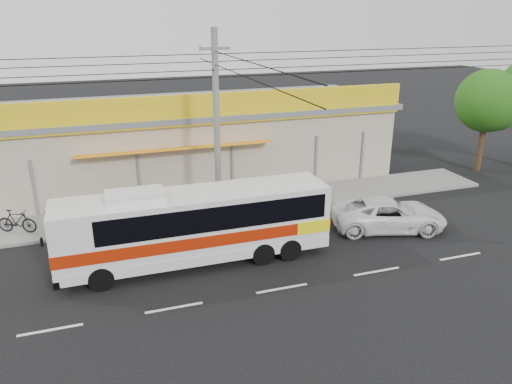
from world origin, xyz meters
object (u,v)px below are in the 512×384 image
motorbike_dark (17,221)px  tree_near (490,103)px  utility_pole (215,65)px  white_car (388,214)px  motorbike_red (125,217)px  coach_bus (199,222)px

motorbike_dark → tree_near: size_ratio=0.28×
utility_pole → motorbike_dark: bearing=172.5°
motorbike_dark → white_car: (16.35, -4.73, 0.03)m
utility_pole → tree_near: utility_pole is taller
motorbike_dark → tree_near: 27.20m
white_car → tree_near: size_ratio=0.82×
utility_pole → motorbike_red: bearing=175.2°
motorbike_dark → utility_pole: 11.40m
coach_bus → tree_near: bearing=18.0°
coach_bus → utility_pole: utility_pole is taller
motorbike_red → utility_pole: (4.42, -0.37, 6.81)m
motorbike_dark → utility_pole: size_ratio=0.05×
coach_bus → motorbike_dark: coach_bus is taller
coach_bus → motorbike_dark: bearing=145.1°
motorbike_red → utility_pole: utility_pole is taller
motorbike_dark → tree_near: bearing=-63.8°
motorbike_red → tree_near: tree_near is taller
motorbike_red → motorbike_dark: bearing=58.3°
motorbike_dark → white_car: size_ratio=0.35×
white_car → coach_bus: bearing=108.5°
tree_near → utility_pole: bearing=-172.2°
coach_bus → white_car: bearing=2.5°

